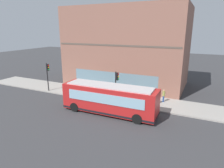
% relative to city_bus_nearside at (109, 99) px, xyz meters
% --- Properties ---
extents(ground, '(120.00, 120.00, 0.00)m').
position_rel_city_bus_nearside_xyz_m(ground, '(-0.11, 2.78, -1.55)').
color(ground, '#38383A').
extents(sidewalk_curb, '(4.44, 40.00, 0.15)m').
position_rel_city_bus_nearside_xyz_m(sidewalk_curb, '(4.71, 2.78, -1.48)').
color(sidewalk_curb, '#9E9991').
rests_on(sidewalk_curb, ground).
extents(building_corner, '(9.93, 17.95, 11.78)m').
position_rel_city_bus_nearside_xyz_m(building_corner, '(11.87, 2.78, 4.33)').
color(building_corner, '#8C5B4C').
rests_on(building_corner, ground).
extents(city_bus_nearside, '(2.77, 10.09, 3.07)m').
position_rel_city_bus_nearside_xyz_m(city_bus_nearside, '(0.00, 0.00, 0.00)').
color(city_bus_nearside, red).
rests_on(city_bus_nearside, ground).
extents(traffic_light_near_corner, '(0.32, 0.49, 3.64)m').
position_rel_city_bus_nearside_xyz_m(traffic_light_near_corner, '(3.17, 0.60, 1.14)').
color(traffic_light_near_corner, black).
rests_on(traffic_light_near_corner, sidewalk_curb).
extents(traffic_light_down_block, '(0.32, 0.49, 3.90)m').
position_rel_city_bus_nearside_xyz_m(traffic_light_down_block, '(2.96, 10.97, 1.32)').
color(traffic_light_down_block, black).
rests_on(traffic_light_down_block, sidewalk_curb).
extents(fire_hydrant, '(0.35, 0.35, 0.74)m').
position_rel_city_bus_nearside_xyz_m(fire_hydrant, '(5.22, -3.23, -1.04)').
color(fire_hydrant, gold).
rests_on(fire_hydrant, sidewalk_curb).
extents(pedestrian_near_building_entrance, '(0.32, 0.32, 1.73)m').
position_rel_city_bus_nearside_xyz_m(pedestrian_near_building_entrance, '(4.25, 3.49, -0.40)').
color(pedestrian_near_building_entrance, gold).
rests_on(pedestrian_near_building_entrance, sidewalk_curb).
extents(pedestrian_near_hydrant, '(0.32, 0.32, 1.69)m').
position_rel_city_bus_nearside_xyz_m(pedestrian_near_hydrant, '(4.18, -3.92, -0.43)').
color(pedestrian_near_hydrant, gold).
rests_on(pedestrian_near_hydrant, sidewalk_curb).
extents(pedestrian_by_light_pole, '(0.32, 0.32, 1.54)m').
position_rel_city_bus_nearside_xyz_m(pedestrian_by_light_pole, '(5.41, -4.56, -0.53)').
color(pedestrian_by_light_pole, '#3359A5').
rests_on(pedestrian_by_light_pole, sidewalk_curb).
extents(newspaper_vending_box, '(0.44, 0.42, 0.90)m').
position_rel_city_bus_nearside_xyz_m(newspaper_vending_box, '(5.22, 2.05, -0.95)').
color(newspaper_vending_box, '#197233').
rests_on(newspaper_vending_box, sidewalk_curb).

